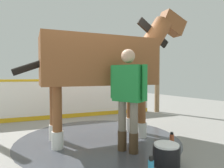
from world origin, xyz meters
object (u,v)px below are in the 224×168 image
Objects in this scene: handler at (128,93)px; horse at (105,63)px; wash_bucket at (166,155)px; bottle_spray at (172,139)px; bottle_shampoo at (151,168)px.

horse is at bearing -116.20° from handler.
wash_bucket is 0.88m from bottle_spray.
handler reaches higher than wash_bucket.
handler is 6.13× the size of bottle_shampoo.
horse is 15.72× the size of bottle_spray.
wash_bucket is at bearing 80.90° from handler.
bottle_shampoo is at bearing 49.11° from handler.
horse is at bearing -176.38° from wash_bucket.
handler is (0.82, -0.06, -0.53)m from horse.
handler is 7.37× the size of bottle_spray.
handler reaches higher than bottle_spray.
horse reaches higher than handler.
wash_bucket reaches higher than bottle_shampoo.
wash_bucket is (0.68, 0.16, -0.82)m from handler.
bottle_spray is (0.99, 0.81, -1.39)m from horse.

